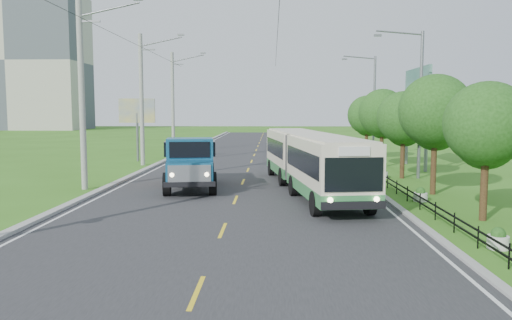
{
  "coord_description": "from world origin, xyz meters",
  "views": [
    {
      "loc": [
        1.74,
        -17.07,
        4.18
      ],
      "look_at": [
        0.97,
        6.03,
        1.9
      ],
      "focal_mm": 35.0,
      "sensor_mm": 36.0,
      "label": 1
    }
  ],
  "objects_px": {
    "planter_far": "(360,161)",
    "pole_far": "(173,102)",
    "streetlight_mid": "(418,99)",
    "tree_fourth": "(404,121)",
    "pole_mid": "(142,99)",
    "streetlight_far": "(372,103)",
    "tree_second": "(487,128)",
    "planter_front": "(498,240)",
    "tree_fifth": "(383,115)",
    "planter_near": "(420,195)",
    "dump_truck": "(190,160)",
    "pole_near": "(82,93)",
    "billboard_right": "(417,95)",
    "tree_third": "(436,115)",
    "billboard_left": "(137,115)",
    "bus": "(309,157)",
    "planter_mid": "(383,174)",
    "tree_back": "(367,117)"
  },
  "relations": [
    {
      "from": "streetlight_far",
      "to": "planter_front",
      "type": "distance_m",
      "value": 30.42
    },
    {
      "from": "tree_fourth",
      "to": "planter_far",
      "type": "height_order",
      "value": "tree_fourth"
    },
    {
      "from": "billboard_right",
      "to": "dump_truck",
      "type": "xyz_separation_m",
      "value": [
        -14.98,
        -10.54,
        -3.78
      ]
    },
    {
      "from": "tree_fifth",
      "to": "streetlight_far",
      "type": "xyz_separation_m",
      "value": [
        0.79,
        7.86,
        1.05
      ]
    },
    {
      "from": "tree_back",
      "to": "planter_front",
      "type": "distance_m",
      "value": 28.37
    },
    {
      "from": "pole_mid",
      "to": "pole_far",
      "type": "relative_size",
      "value": 1.0
    },
    {
      "from": "planter_far",
      "to": "streetlight_far",
      "type": "bearing_deg",
      "value": 71.2
    },
    {
      "from": "streetlight_mid",
      "to": "planter_far",
      "type": "height_order",
      "value": "streetlight_mid"
    },
    {
      "from": "planter_front",
      "to": "dump_truck",
      "type": "relative_size",
      "value": 0.1
    },
    {
      "from": "pole_mid",
      "to": "streetlight_mid",
      "type": "xyz_separation_m",
      "value": [
        18.9,
        -7.0,
        -0.19
      ]
    },
    {
      "from": "billboard_right",
      "to": "streetlight_far",
      "type": "bearing_deg",
      "value": 101.71
    },
    {
      "from": "streetlight_mid",
      "to": "planter_mid",
      "type": "height_order",
      "value": "streetlight_mid"
    },
    {
      "from": "pole_far",
      "to": "tree_second",
      "type": "xyz_separation_m",
      "value": [
        18.12,
        -30.86,
        -1.57
      ]
    },
    {
      "from": "pole_mid",
      "to": "streetlight_far",
      "type": "xyz_separation_m",
      "value": [
        18.9,
        7.0,
        -0.19
      ]
    },
    {
      "from": "tree_second",
      "to": "planter_near",
      "type": "bearing_deg",
      "value": 108.03
    },
    {
      "from": "pole_near",
      "to": "dump_truck",
      "type": "height_order",
      "value": "pole_near"
    },
    {
      "from": "pole_near",
      "to": "tree_fourth",
      "type": "bearing_deg",
      "value": 15.84
    },
    {
      "from": "pole_near",
      "to": "planter_far",
      "type": "distance_m",
      "value": 21.83
    },
    {
      "from": "tree_fifth",
      "to": "streetlight_mid",
      "type": "height_order",
      "value": "streetlight_mid"
    },
    {
      "from": "streetlight_mid",
      "to": "billboard_left",
      "type": "relative_size",
      "value": 1.74
    },
    {
      "from": "planter_near",
      "to": "planter_far",
      "type": "xyz_separation_m",
      "value": [
        0.0,
        16.0,
        0.0
      ]
    },
    {
      "from": "dump_truck",
      "to": "planter_near",
      "type": "bearing_deg",
      "value": -25.58
    },
    {
      "from": "pole_mid",
      "to": "billboard_left",
      "type": "relative_size",
      "value": 1.92
    },
    {
      "from": "bus",
      "to": "pole_mid",
      "type": "bearing_deg",
      "value": 126.25
    },
    {
      "from": "tree_second",
      "to": "billboard_left",
      "type": "distance_m",
      "value": 29.2
    },
    {
      "from": "billboard_left",
      "to": "streetlight_far",
      "type": "bearing_deg",
      "value": 11.23
    },
    {
      "from": "tree_fourth",
      "to": "billboard_left",
      "type": "xyz_separation_m",
      "value": [
        -19.36,
        9.86,
        0.28
      ]
    },
    {
      "from": "tree_third",
      "to": "billboard_right",
      "type": "distance_m",
      "value": 12.18
    },
    {
      "from": "bus",
      "to": "dump_truck",
      "type": "bearing_deg",
      "value": 166.16
    },
    {
      "from": "pole_mid",
      "to": "planter_mid",
      "type": "bearing_deg",
      "value": -22.54
    },
    {
      "from": "tree_fourth",
      "to": "planter_mid",
      "type": "height_order",
      "value": "tree_fourth"
    },
    {
      "from": "planter_front",
      "to": "planter_far",
      "type": "height_order",
      "value": "same"
    },
    {
      "from": "tree_fifth",
      "to": "planter_near",
      "type": "height_order",
      "value": "tree_fifth"
    },
    {
      "from": "pole_mid",
      "to": "billboard_left",
      "type": "bearing_deg",
      "value": 112.42
    },
    {
      "from": "tree_second",
      "to": "planter_far",
      "type": "bearing_deg",
      "value": 93.62
    },
    {
      "from": "streetlight_far",
      "to": "streetlight_mid",
      "type": "bearing_deg",
      "value": -90.0
    },
    {
      "from": "billboard_left",
      "to": "bus",
      "type": "relative_size",
      "value": 0.34
    },
    {
      "from": "pole_near",
      "to": "tree_back",
      "type": "distance_m",
      "value": 24.98
    },
    {
      "from": "streetlight_far",
      "to": "planter_front",
      "type": "relative_size",
      "value": 13.54
    },
    {
      "from": "pole_mid",
      "to": "tree_fourth",
      "type": "distance_m",
      "value": 19.43
    },
    {
      "from": "pole_near",
      "to": "billboard_right",
      "type": "distance_m",
      "value": 23.32
    },
    {
      "from": "pole_near",
      "to": "planter_mid",
      "type": "relative_size",
      "value": 14.93
    },
    {
      "from": "tree_second",
      "to": "tree_fourth",
      "type": "distance_m",
      "value": 12.0
    },
    {
      "from": "dump_truck",
      "to": "planter_far",
      "type": "bearing_deg",
      "value": 39.48
    },
    {
      "from": "pole_far",
      "to": "planter_mid",
      "type": "xyz_separation_m",
      "value": [
        16.86,
        -19.0,
        -4.81
      ]
    },
    {
      "from": "planter_far",
      "to": "pole_far",
      "type": "bearing_deg",
      "value": 146.88
    },
    {
      "from": "pole_far",
      "to": "pole_near",
      "type": "bearing_deg",
      "value": -90.0
    },
    {
      "from": "pole_mid",
      "to": "tree_fifth",
      "type": "bearing_deg",
      "value": -2.71
    },
    {
      "from": "pole_far",
      "to": "streetlight_far",
      "type": "relative_size",
      "value": 1.1
    },
    {
      "from": "streetlight_mid",
      "to": "planter_near",
      "type": "bearing_deg",
      "value": -104.32
    }
  ]
}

